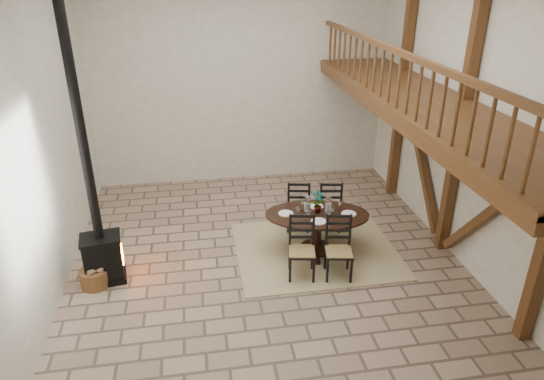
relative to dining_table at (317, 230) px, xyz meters
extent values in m
plane|color=tan|center=(-0.97, -0.28, -0.45)|extent=(8.00, 8.00, 0.00)
cube|color=white|center=(-0.97, 3.72, 2.05)|extent=(7.00, 0.02, 5.00)
cube|color=white|center=(-0.97, -4.28, 2.05)|extent=(7.00, 0.02, 5.00)
cube|color=white|center=(-4.47, -0.28, 2.05)|extent=(0.02, 8.00, 5.00)
cube|color=white|center=(2.53, -0.28, 2.05)|extent=(0.02, 8.00, 5.00)
cube|color=brown|center=(2.41, -0.28, 2.05)|extent=(0.18, 0.18, 5.00)
cube|color=brown|center=(2.41, 2.22, 2.05)|extent=(0.18, 0.18, 5.00)
cube|color=brown|center=(2.41, -1.53, 0.95)|extent=(0.14, 2.16, 2.54)
cube|color=brown|center=(2.41, 0.97, 0.95)|extent=(0.14, 2.16, 2.54)
cube|color=brown|center=(2.41, -0.28, 2.35)|extent=(0.20, 7.80, 0.20)
cube|color=brown|center=(1.73, -0.28, 2.40)|extent=(1.60, 7.80, 0.12)
cube|color=brown|center=(1.03, -0.28, 2.30)|extent=(0.18, 7.80, 0.22)
cube|color=brown|center=(1.03, -0.28, 3.30)|extent=(0.09, 7.60, 0.09)
cube|color=brown|center=(1.03, -0.28, 2.88)|extent=(0.06, 7.60, 0.86)
cube|color=#C6BA7F|center=(0.00, 0.00, -0.44)|extent=(3.00, 2.50, 0.02)
ellipsoid|color=black|center=(0.00, 0.00, 0.32)|extent=(2.09, 1.48, 0.04)
cylinder|color=black|center=(0.00, 0.00, -0.07)|extent=(0.19, 0.19, 0.71)
cylinder|color=black|center=(0.00, 0.00, -0.40)|extent=(0.59, 0.59, 0.06)
cube|color=#A37D4B|center=(-0.46, -0.78, 0.06)|extent=(0.53, 0.52, 0.04)
cube|color=black|center=(-0.46, -0.78, -0.21)|extent=(0.51, 0.51, 0.49)
cube|color=black|center=(-0.43, -0.58, 0.35)|extent=(0.40, 0.11, 0.63)
cube|color=#A37D4B|center=(0.16, -0.89, 0.06)|extent=(0.53, 0.52, 0.04)
cube|color=black|center=(0.16, -0.89, -0.21)|extent=(0.51, 0.51, 0.49)
cube|color=black|center=(0.20, -0.69, 0.35)|extent=(0.40, 0.11, 0.63)
cube|color=#A37D4B|center=(-0.16, 0.89, 0.06)|extent=(0.53, 0.52, 0.04)
cube|color=black|center=(-0.16, 0.89, -0.21)|extent=(0.51, 0.51, 0.49)
cube|color=black|center=(-0.20, 0.69, 0.35)|extent=(0.40, 0.11, 0.63)
cube|color=#A37D4B|center=(0.46, 0.77, 0.06)|extent=(0.53, 0.52, 0.04)
cube|color=black|center=(0.46, 0.77, -0.21)|extent=(0.51, 0.51, 0.49)
cube|color=black|center=(0.42, 0.58, 0.35)|extent=(0.40, 0.11, 0.63)
cube|color=white|center=(0.00, 0.00, 0.35)|extent=(1.58, 0.99, 0.01)
cube|color=white|center=(0.00, 0.00, 0.43)|extent=(0.99, 0.48, 0.18)
cylinder|color=white|center=(-0.19, 0.03, 0.51)|extent=(0.12, 0.12, 0.34)
cylinder|color=white|center=(0.19, -0.03, 0.51)|extent=(0.12, 0.12, 0.34)
cylinder|color=silver|center=(-0.19, 0.03, 0.42)|extent=(0.06, 0.06, 0.16)
cylinder|color=silver|center=(0.19, -0.03, 0.42)|extent=(0.06, 0.06, 0.16)
imported|color=#4C723F|center=(0.01, 0.05, 0.56)|extent=(0.26, 0.20, 0.44)
cube|color=black|center=(-3.81, -0.31, -0.40)|extent=(0.73, 0.60, 0.10)
cube|color=black|center=(-3.81, -0.31, 0.01)|extent=(0.67, 0.54, 0.71)
cube|color=#FF590C|center=(-3.49, -0.27, 0.01)|extent=(0.06, 0.29, 0.29)
cube|color=black|center=(-3.81, -0.31, 0.39)|extent=(0.72, 0.59, 0.04)
cylinder|color=black|center=(-3.81, -0.31, 2.48)|extent=(0.15, 0.15, 4.14)
cylinder|color=brown|center=(-3.96, -0.46, -0.29)|extent=(0.48, 0.48, 0.31)
cube|color=tan|center=(-3.96, -0.46, -0.10)|extent=(0.26, 0.26, 0.09)
cube|color=tan|center=(-4.01, -0.23, -0.23)|extent=(0.36, 0.29, 0.43)
camera|label=1|loc=(-2.13, -7.64, 4.53)|focal=32.00mm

